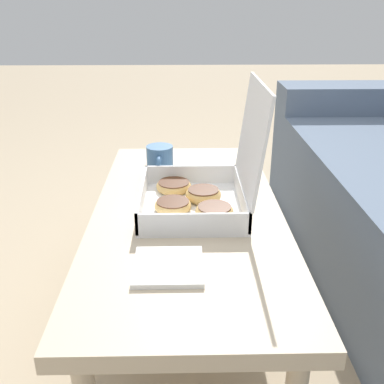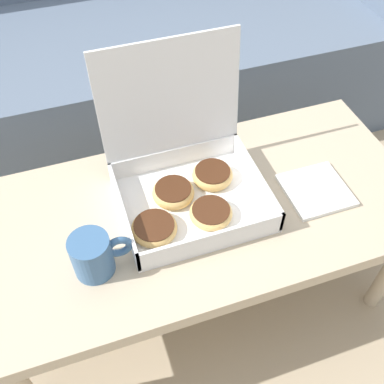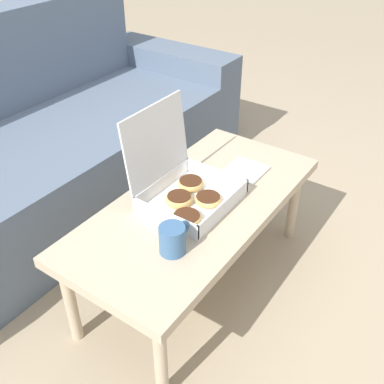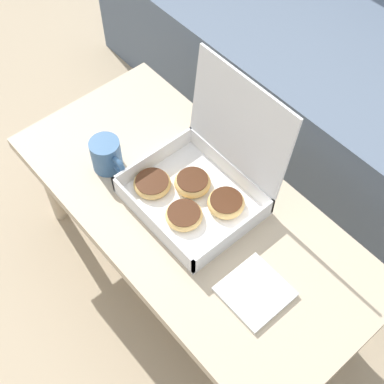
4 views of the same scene
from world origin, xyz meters
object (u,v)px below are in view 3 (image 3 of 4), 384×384
object	(u,v)px
couch	(36,154)
coffee_table	(197,211)
coffee_mug	(173,239)
pastry_box	(184,187)

from	to	relation	value
couch	coffee_table	bearing A→B (deg)	-90.00
coffee_mug	couch	bearing A→B (deg)	75.77
couch	coffee_mug	distance (m)	1.11
couch	coffee_table	xyz separation A→B (m)	(0.00, -0.97, 0.07)
coffee_table	coffee_mug	bearing A→B (deg)	-161.68
coffee_table	coffee_mug	world-z (taller)	coffee_mug
pastry_box	coffee_mug	xyz separation A→B (m)	(-0.25, -0.14, -0.01)
couch	pastry_box	size ratio (longest dim) A/B	6.61
coffee_table	coffee_mug	distance (m)	0.30
pastry_box	coffee_mug	bearing A→B (deg)	-151.71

